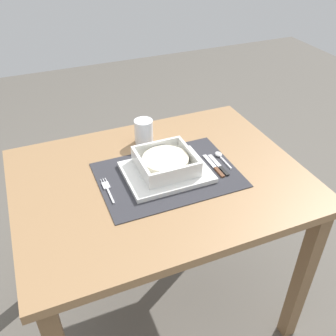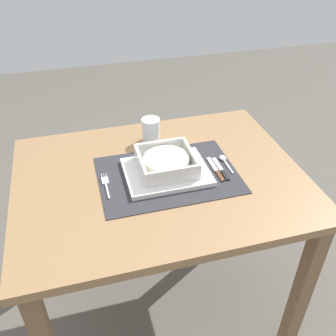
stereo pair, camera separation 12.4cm
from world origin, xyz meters
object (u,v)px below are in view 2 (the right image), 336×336
at_px(fork, 106,184).
at_px(butter_knife, 221,170).
at_px(porridge_bowl, 166,162).
at_px(bread_knife, 216,170).
at_px(spoon, 224,160).
at_px(drinking_glass, 151,131).
at_px(dining_table, 160,199).

relative_size(fork, butter_knife, 0.97).
distance_m(porridge_bowl, fork, 0.21).
bearing_deg(bread_knife, spoon, 47.43).
distance_m(porridge_bowl, spoon, 0.22).
xyz_separation_m(bread_knife, drinking_glass, (-0.17, 0.25, 0.04)).
bearing_deg(butter_knife, porridge_bowl, 169.21).
bearing_deg(porridge_bowl, dining_table, -154.79).
bearing_deg(dining_table, drinking_glass, 83.91).
bearing_deg(bread_knife, drinking_glass, 124.05).
distance_m(butter_knife, bread_knife, 0.02).
xyz_separation_m(dining_table, spoon, (0.24, 0.02, 0.11)).
height_order(butter_knife, drinking_glass, drinking_glass).
bearing_deg(dining_table, fork, -179.08).
distance_m(dining_table, fork, 0.21).
bearing_deg(porridge_bowl, spoon, 2.06).
distance_m(dining_table, porridge_bowl, 0.15).
relative_size(fork, spoon, 1.23).
height_order(bread_knife, drinking_glass, drinking_glass).
bearing_deg(butter_knife, spoon, 61.77).
xyz_separation_m(dining_table, porridge_bowl, (0.03, 0.01, 0.14)).
bearing_deg(butter_knife, drinking_glass, 128.60).
xyz_separation_m(dining_table, fork, (-0.18, -0.00, 0.11)).
bearing_deg(bread_knife, fork, 176.39).
distance_m(dining_table, drinking_glass, 0.27).
xyz_separation_m(fork, spoon, (0.42, 0.02, 0.00)).
height_order(butter_knife, bread_knife, same).
relative_size(spoon, bread_knife, 0.77).
relative_size(dining_table, bread_knife, 6.85).
relative_size(dining_table, fork, 7.25).
bearing_deg(fork, bread_knife, -6.33).
bearing_deg(fork, drinking_glass, 45.78).
height_order(fork, butter_knife, butter_knife).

